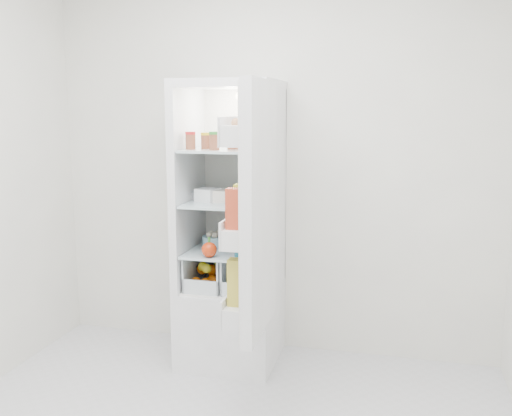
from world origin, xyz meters
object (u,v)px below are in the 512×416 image
(refrigerator, at_px, (233,259))
(fridge_door, at_px, (254,214))
(red_cabbage, at_px, (244,237))
(mushroom_bowl, at_px, (215,242))

(refrigerator, bearing_deg, fridge_door, -64.23)
(red_cabbage, bearing_deg, refrigerator, 160.12)
(red_cabbage, distance_m, fridge_door, 0.70)
(mushroom_bowl, bearing_deg, fridge_door, -55.28)
(mushroom_bowl, height_order, fridge_door, fridge_door)
(red_cabbage, height_order, mushroom_bowl, red_cabbage)
(refrigerator, xyz_separation_m, red_cabbage, (0.09, -0.03, 0.16))
(refrigerator, relative_size, fridge_door, 1.38)
(refrigerator, distance_m, red_cabbage, 0.19)
(refrigerator, relative_size, red_cabbage, 11.06)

